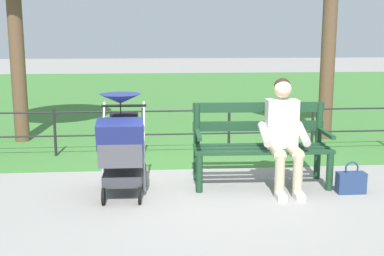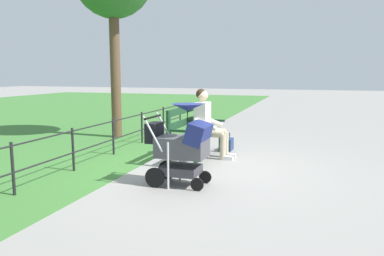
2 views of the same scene
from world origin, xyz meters
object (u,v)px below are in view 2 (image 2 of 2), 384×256
handbag (229,144)px  park_bench (193,130)px  stroller (183,144)px  person_on_bench (208,121)px

handbag → park_bench: bearing=-26.1°
park_bench → handbag: size_ratio=4.37×
park_bench → stroller: bearing=12.4°
handbag → stroller: bearing=-2.4°
person_on_bench → stroller: (1.83, 0.13, -0.08)m
park_bench → person_on_bench: size_ratio=1.27×
person_on_bench → stroller: person_on_bench is taller
park_bench → handbag: 1.13m
person_on_bench → stroller: bearing=4.2°
stroller → handbag: size_ratio=3.11×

